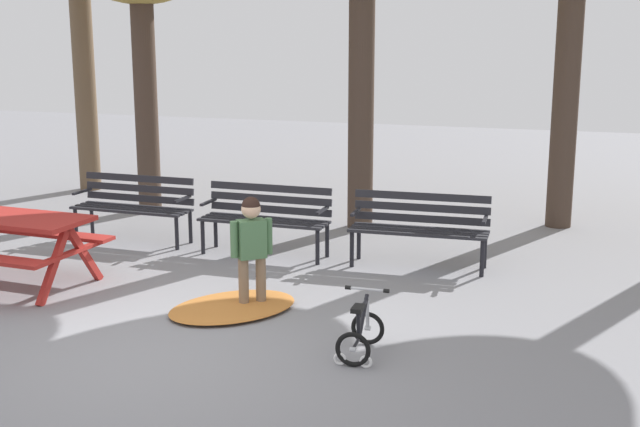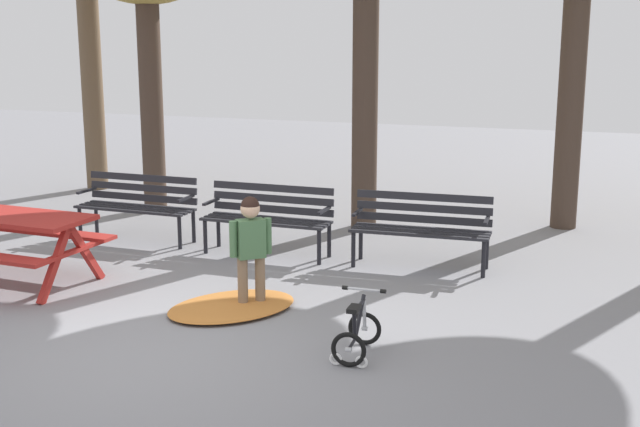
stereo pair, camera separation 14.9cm
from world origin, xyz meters
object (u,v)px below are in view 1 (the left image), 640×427
child_standing (252,243)px  kids_bicycle (360,333)px  picnic_table (8,231)px  park_bench_right (420,224)px  park_bench_left (266,214)px  park_bench_far_left (135,202)px

child_standing → kids_bicycle: size_ratio=1.99×
picnic_table → child_standing: bearing=2.1°
park_bench_right → kids_bicycle: size_ratio=2.85×
picnic_table → kids_bicycle: bearing=-10.2°
child_standing → picnic_table: bearing=-177.9°
park_bench_left → park_bench_right: same height
picnic_table → kids_bicycle: (4.16, -0.75, -0.39)m
park_bench_far_left → park_bench_right: same height
child_standing → kids_bicycle: (1.36, -0.86, -0.47)m
park_bench_left → park_bench_far_left: bearing=177.2°
park_bench_far_left → kids_bicycle: bearing=-36.6°
park_bench_right → child_standing: bearing=-121.8°
park_bench_left → kids_bicycle: park_bench_left is taller
park_bench_far_left → picnic_table: bearing=-97.0°
park_bench_left → park_bench_right: (1.89, 0.08, 0.00)m
park_bench_left → picnic_table: bearing=-136.5°
child_standing → kids_bicycle: bearing=-32.2°
park_bench_left → kids_bicycle: 3.46m
park_bench_far_left → park_bench_right: size_ratio=0.99×
park_bench_far_left → kids_bicycle: size_ratio=2.82×
park_bench_left → child_standing: 2.06m
kids_bicycle → park_bench_left: bearing=125.5°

